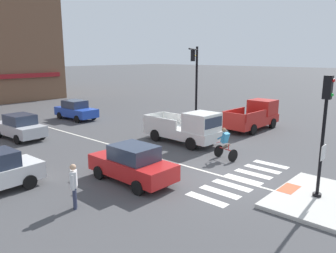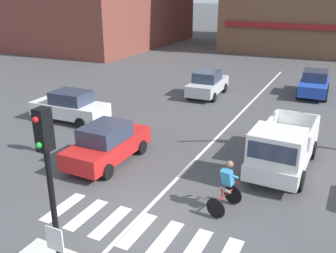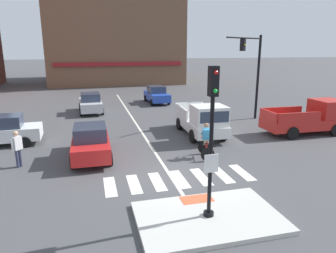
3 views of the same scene
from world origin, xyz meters
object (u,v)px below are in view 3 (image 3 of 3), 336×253
Objects in this scene: car_silver_westbound_distant at (91,103)px; pickup_truck_red_cross_right at (311,118)px; car_blue_eastbound_distant at (157,95)px; pickup_truck_white_eastbound_mid at (202,121)px; cyclist at (206,140)px; traffic_light_mast at (253,66)px; pedestrian_at_curb_left at (17,146)px; signal_pole at (212,130)px; car_white_cross_left at (1,131)px; car_red_westbound_near at (91,142)px.

pickup_truck_red_cross_right is (13.14, -10.05, 0.17)m from car_silver_westbound_distant.
car_blue_eastbound_distant is 0.81× the size of pickup_truck_red_cross_right.
car_blue_eastbound_distant is at bearing 90.57° from pickup_truck_white_eastbound_mid.
cyclist reaches higher than car_blue_eastbound_distant.
pickup_truck_red_cross_right reaches higher than car_blue_eastbound_distant.
traffic_light_mast is 9.54m from cyclist.
signal_pole is at bearing -43.37° from pedestrian_at_curb_left.
traffic_light_mast reaches higher than car_silver_westbound_distant.
car_white_cross_left is 1.00× the size of car_silver_westbound_distant.
pedestrian_at_curb_left is at bearing 136.63° from signal_pole.
traffic_light_mast reaches higher than car_blue_eastbound_distant.
car_silver_westbound_distant is at bearing 113.05° from cyclist.
car_silver_westbound_distant is 2.48× the size of cyclist.
pedestrian_at_curb_left is (-6.57, 6.21, -1.91)m from signal_pole.
car_red_westbound_near is 0.99× the size of car_white_cross_left.
car_silver_westbound_distant is (4.80, 7.89, 0.00)m from car_white_cross_left.
pedestrian_at_curb_left reaches higher than car_red_westbound_near.
car_silver_westbound_distant is at bearing -153.09° from car_blue_eastbound_distant.
car_red_westbound_near is (-3.42, 6.64, -2.08)m from signal_pole.
signal_pole is at bearing -79.51° from car_silver_westbound_distant.
traffic_light_mast is 3.65× the size of pedestrian_at_curb_left.
cyclist is (5.29, -12.44, 0.06)m from car_silver_westbound_distant.
car_silver_westbound_distant is (-11.35, 5.76, -3.16)m from traffic_light_mast.
pickup_truck_red_cross_right reaches higher than pedestrian_at_curb_left.
cyclist is (10.10, -4.55, 0.06)m from car_white_cross_left.
cyclist is at bearing -66.95° from car_silver_westbound_distant.
cyclist is at bearing -13.05° from car_red_westbound_near.
pickup_truck_white_eastbound_mid is 3.61m from cyclist.
signal_pole is 0.88× the size of pickup_truck_white_eastbound_mid.
car_white_cross_left is at bearing -135.00° from car_blue_eastbound_distant.
cyclist reaches higher than car_red_westbound_near.
signal_pole is 2.72× the size of pedestrian_at_curb_left.
car_red_westbound_near is at bearing -90.64° from car_silver_westbound_distant.
car_red_westbound_near is 11.18m from car_silver_westbound_distant.
traffic_light_mast reaches higher than car_white_cross_left.
car_silver_westbound_distant is 11.03m from pickup_truck_white_eastbound_mid.
signal_pole reaches higher than pickup_truck_red_cross_right.
pickup_truck_white_eastbound_mid is at bearing -54.63° from car_silver_westbound_distant.
cyclist is at bearing 69.67° from signal_pole.
pedestrian_at_curb_left is (1.53, -3.72, 0.17)m from car_white_cross_left.
signal_pole reaches higher than car_white_cross_left.
car_silver_westbound_distant is at bearing 74.25° from pedestrian_at_curb_left.
pickup_truck_red_cross_right is at bearing -6.85° from car_white_cross_left.
car_silver_westbound_distant is at bearing 89.36° from car_red_westbound_near.
pickup_truck_white_eastbound_mid is at bearing 72.40° from cyclist.
car_white_cross_left is 0.81× the size of pickup_truck_red_cross_right.
car_blue_eastbound_distant is at bearing 117.47° from pickup_truck_red_cross_right.
pedestrian_at_curb_left is at bearing -158.20° from traffic_light_mast.
cyclist is at bearing -93.56° from car_blue_eastbound_distant.
car_silver_westbound_distant is at bearing 125.37° from pickup_truck_white_eastbound_mid.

